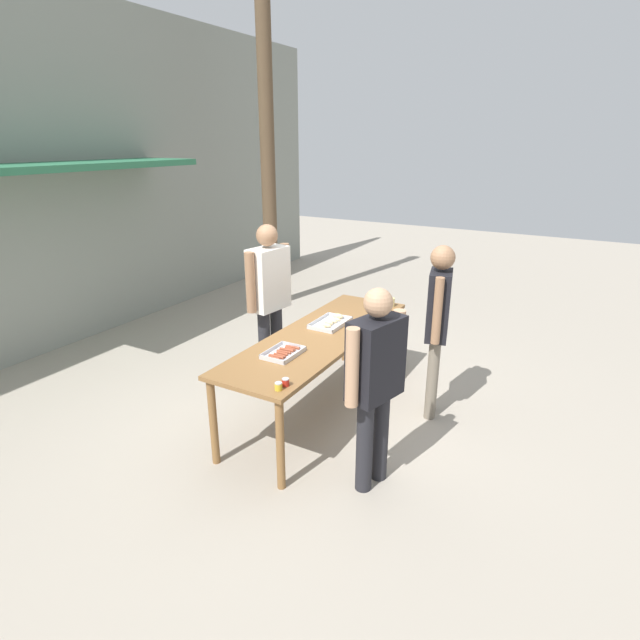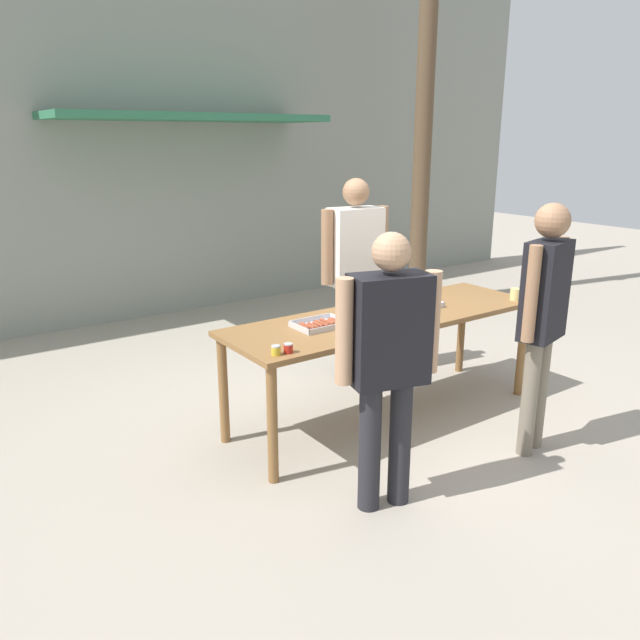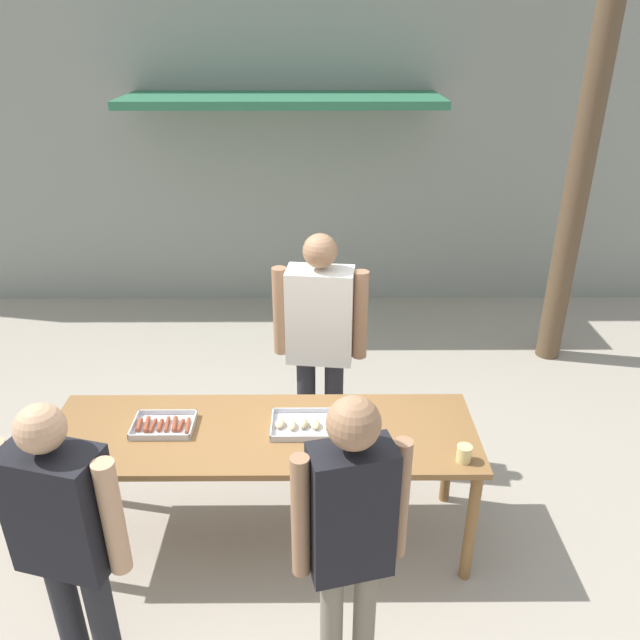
% 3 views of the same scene
% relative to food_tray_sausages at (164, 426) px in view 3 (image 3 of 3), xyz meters
% --- Properties ---
extents(ground_plane, '(24.00, 24.00, 0.00)m').
position_rel_food_tray_sausages_xyz_m(ground_plane, '(0.61, -0.04, -0.88)').
color(ground_plane, '#A39989').
extents(building_facade_back, '(12.00, 1.11, 4.50)m').
position_rel_food_tray_sausages_xyz_m(building_facade_back, '(0.61, 3.94, 1.38)').
color(building_facade_back, gray).
rests_on(building_facade_back, ground).
extents(serving_table, '(2.65, 0.82, 0.86)m').
position_rel_food_tray_sausages_xyz_m(serving_table, '(0.61, -0.04, -0.10)').
color(serving_table, brown).
rests_on(serving_table, ground).
extents(food_tray_sausages, '(0.38, 0.27, 0.04)m').
position_rel_food_tray_sausages_xyz_m(food_tray_sausages, '(0.00, 0.00, 0.00)').
color(food_tray_sausages, silver).
rests_on(food_tray_sausages, serving_table).
extents(food_tray_buns, '(0.47, 0.30, 0.07)m').
position_rel_food_tray_sausages_xyz_m(food_tray_buns, '(0.92, -0.00, 0.01)').
color(food_tray_buns, silver).
rests_on(food_tray_buns, serving_table).
extents(condiment_jar_mustard, '(0.06, 0.06, 0.06)m').
position_rel_food_tray_sausages_xyz_m(condiment_jar_mustard, '(-0.58, -0.34, 0.02)').
color(condiment_jar_mustard, gold).
rests_on(condiment_jar_mustard, serving_table).
extents(condiment_jar_ketchup, '(0.06, 0.06, 0.06)m').
position_rel_food_tray_sausages_xyz_m(condiment_jar_ketchup, '(-0.50, -0.35, 0.02)').
color(condiment_jar_ketchup, '#B22319').
rests_on(condiment_jar_ketchup, serving_table).
extents(beer_cup, '(0.09, 0.09, 0.10)m').
position_rel_food_tray_sausages_xyz_m(beer_cup, '(1.79, -0.33, 0.04)').
color(beer_cup, '#DBC67A').
rests_on(beer_cup, serving_table).
extents(person_server_behind_table, '(0.68, 0.31, 1.84)m').
position_rel_food_tray_sausages_xyz_m(person_server_behind_table, '(0.98, 0.83, 0.22)').
color(person_server_behind_table, '#232328').
rests_on(person_server_behind_table, ground).
extents(person_customer_holding_hotdog, '(0.63, 0.36, 1.69)m').
position_rel_food_tray_sausages_xyz_m(person_customer_holding_hotdog, '(-0.23, -1.00, 0.13)').
color(person_customer_holding_hotdog, '#232328').
rests_on(person_customer_holding_hotdog, ground).
extents(person_customer_with_cup, '(0.53, 0.29, 1.78)m').
position_rel_food_tray_sausages_xyz_m(person_customer_with_cup, '(1.10, -1.08, 0.21)').
color(person_customer_with_cup, '#756B5B').
rests_on(person_customer_with_cup, ground).
extents(utility_pole, '(1.10, 0.23, 6.22)m').
position_rel_food_tray_sausages_xyz_m(utility_pole, '(3.34, 2.45, 2.31)').
color(utility_pole, brown).
rests_on(utility_pole, ground).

